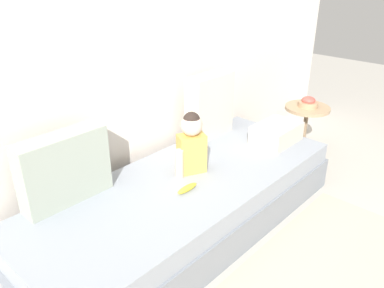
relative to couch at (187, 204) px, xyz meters
The scene contains 10 objects.
ground_plane 0.20m from the couch, ahead, with size 12.00×12.00×0.00m, color #B2ADA3.
back_wall 1.14m from the couch, 90.00° to the left, with size 5.65×0.10×2.34m, color silver.
couch is the anchor object (origin of this frame).
throw_pillow_left 0.88m from the couch, 150.96° to the left, with size 0.55×0.16×0.44m, color #99A393.
throw_pillow_right 0.90m from the couch, 29.04° to the left, with size 0.44×0.16×0.53m, color beige.
toddler 0.45m from the couch, 26.66° to the left, with size 0.30×0.19×0.45m.
banana 0.27m from the couch, 134.13° to the right, with size 0.17×0.04×0.04m, color yellow.
folded_blanket 0.99m from the couch, ahead, with size 0.40×0.28×0.15m, color beige.
side_table 1.68m from the couch, ahead, with size 0.42×0.42×0.49m.
fruit_bowl 1.70m from the couch, ahead, with size 0.18×0.18×0.10m.
Camera 1 is at (-1.64, -1.58, 1.76)m, focal length 36.10 mm.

